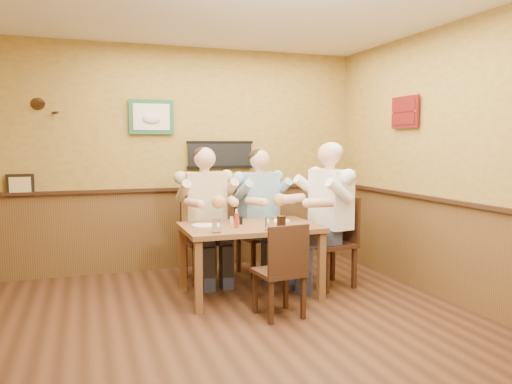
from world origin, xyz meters
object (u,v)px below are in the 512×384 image
diner_white_elder (331,223)px  chair_right_end (330,242)px  dining_table (250,234)px  chair_near_side (279,270)px  chair_back_right (258,235)px  water_glass_mid (270,224)px  hot_sauce_bottle (236,219)px  diner_blue_polo (258,218)px  chair_back_left (205,239)px  cola_tumbler (281,222)px  pepper_shaker (241,221)px  water_glass_left (216,226)px  salt_shaker (231,221)px  diner_tan_shirt (204,221)px

diner_white_elder → chair_right_end: bearing=0.0°
dining_table → chair_near_side: chair_near_side is taller
chair_back_right → water_glass_mid: bearing=-116.1°
diner_white_elder → hot_sauce_bottle: bearing=-94.0°
chair_near_side → diner_blue_polo: 1.55m
hot_sauce_bottle → dining_table: bearing=33.2°
chair_back_left → cola_tumbler: chair_back_left is taller
diner_white_elder → chair_back_left: bearing=-129.6°
water_glass_mid → pepper_shaker: water_glass_mid is taller
chair_near_side → diner_blue_polo: diner_blue_polo is taller
chair_back_right → diner_blue_polo: bearing=0.0°
chair_near_side → hot_sauce_bottle: size_ratio=5.15×
hot_sauce_bottle → water_glass_left: bearing=-143.3°
chair_near_side → diner_blue_polo: bearing=-108.5°
dining_table → water_glass_mid: (0.09, -0.35, 0.16)m
diner_white_elder → pepper_shaker: size_ratio=17.09×
chair_near_side → water_glass_left: 0.73m
chair_back_right → water_glass_mid: chair_back_right is taller
cola_tumbler → pepper_shaker: bearing=135.0°
water_glass_left → water_glass_mid: size_ratio=0.97×
chair_back_left → salt_shaker: 0.70m
diner_blue_polo → water_glass_left: size_ratio=10.88×
diner_blue_polo → diner_white_elder: bearing=-65.8°
diner_tan_shirt → diner_white_elder: size_ratio=0.97×
dining_table → pepper_shaker: bearing=141.3°
chair_right_end → cola_tumbler: chair_right_end is taller
chair_back_left → water_glass_left: bearing=-102.3°
diner_blue_polo → dining_table: bearing=-127.2°
water_glass_mid → cola_tumbler: size_ratio=1.07×
chair_right_end → salt_shaker: bearing=-104.9°
diner_tan_shirt → hot_sauce_bottle: bearing=-86.2°
chair_near_side → salt_shaker: 0.89m
pepper_shaker → diner_tan_shirt: bearing=110.4°
dining_table → hot_sauce_bottle: (-0.18, -0.12, 0.18)m
chair_near_side → cola_tumbler: chair_near_side is taller
chair_back_right → water_glass_mid: 1.23m
diner_tan_shirt → water_glass_left: size_ratio=11.09×
diner_tan_shirt → diner_blue_polo: diner_tan_shirt is taller
chair_back_left → cola_tumbler: bearing=-65.4°
salt_shaker → diner_white_elder: bearing=-4.1°
diner_white_elder → salt_shaker: bearing=-104.9°
chair_right_end → cola_tumbler: (-0.70, -0.28, 0.31)m
cola_tumbler → chair_back_left: bearing=120.2°
chair_right_end → hot_sauce_bottle: bearing=-94.0°
chair_back_right → water_glass_left: chair_back_right is taller
salt_shaker → pepper_shaker: 0.10m
diner_blue_polo → salt_shaker: bearing=-139.9°
diner_tan_shirt → cola_tumbler: 1.13m
chair_right_end → diner_tan_shirt: diner_tan_shirt is taller
cola_tumbler → hot_sauce_bottle: hot_sauce_bottle is taller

